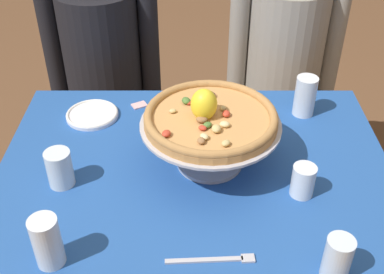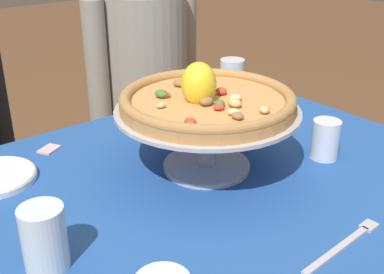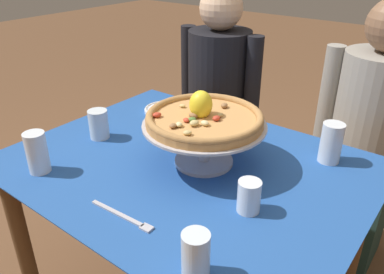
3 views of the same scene
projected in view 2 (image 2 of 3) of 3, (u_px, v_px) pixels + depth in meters
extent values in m
cylinder|color=brown|center=(241.00, 194.00, 1.75)|extent=(0.06, 0.06, 0.74)
cube|color=brown|center=(203.00, 188.00, 1.04)|extent=(1.12, 0.86, 0.02)
cube|color=#23519E|center=(203.00, 182.00, 1.04)|extent=(1.16, 0.90, 0.00)
cylinder|color=#B7B7C1|center=(207.00, 166.00, 1.09)|extent=(0.19, 0.19, 0.01)
cylinder|color=#B7B7C1|center=(207.00, 138.00, 1.06)|extent=(0.04, 0.04, 0.12)
cylinder|color=#B7B7C1|center=(207.00, 110.00, 1.03)|extent=(0.40, 0.40, 0.01)
cylinder|color=tan|center=(207.00, 104.00, 1.02)|extent=(0.37, 0.37, 0.02)
torus|color=#AF7D47|center=(208.00, 98.00, 1.02)|extent=(0.37, 0.37, 0.02)
ellipsoid|color=#C63D28|center=(219.00, 107.00, 0.96)|extent=(0.03, 0.03, 0.01)
ellipsoid|color=beige|center=(191.00, 98.00, 1.00)|extent=(0.03, 0.03, 0.01)
ellipsoid|color=#C63D28|center=(190.00, 122.00, 0.88)|extent=(0.03, 0.03, 0.02)
ellipsoid|color=#4C7533|center=(161.00, 94.00, 1.03)|extent=(0.03, 0.04, 0.02)
ellipsoid|color=tan|center=(161.00, 105.00, 0.97)|extent=(0.02, 0.02, 0.01)
ellipsoid|color=#996B42|center=(207.00, 101.00, 0.98)|extent=(0.03, 0.03, 0.02)
ellipsoid|color=tan|center=(235.00, 103.00, 0.97)|extent=(0.03, 0.03, 0.02)
ellipsoid|color=#996B42|center=(237.00, 116.00, 0.92)|extent=(0.02, 0.03, 0.01)
ellipsoid|color=#C63D28|center=(221.00, 91.00, 1.04)|extent=(0.02, 0.03, 0.02)
ellipsoid|color=beige|center=(234.00, 112.00, 0.93)|extent=(0.03, 0.03, 0.01)
ellipsoid|color=tan|center=(210.00, 89.00, 1.06)|extent=(0.02, 0.03, 0.01)
ellipsoid|color=tan|center=(264.00, 110.00, 0.94)|extent=(0.03, 0.03, 0.01)
ellipsoid|color=#996B42|center=(179.00, 83.00, 1.09)|extent=(0.03, 0.03, 0.02)
ellipsoid|color=beige|center=(235.00, 98.00, 1.00)|extent=(0.03, 0.03, 0.02)
ellipsoid|color=#4C7533|center=(220.00, 103.00, 0.98)|extent=(0.03, 0.03, 0.01)
ellipsoid|color=#C63D28|center=(166.00, 95.00, 1.03)|extent=(0.03, 0.03, 0.01)
ellipsoid|color=yellow|center=(199.00, 84.00, 1.00)|extent=(0.10, 0.10, 0.09)
cylinder|color=white|center=(232.00, 82.00, 1.43)|extent=(0.07, 0.07, 0.14)
cylinder|color=silver|center=(232.00, 89.00, 1.44)|extent=(0.06, 0.06, 0.09)
cylinder|color=white|center=(325.00, 139.00, 1.12)|extent=(0.06, 0.06, 0.09)
cylinder|color=silver|center=(325.00, 146.00, 1.12)|extent=(0.06, 0.06, 0.06)
cylinder|color=silver|center=(44.00, 238.00, 0.76)|extent=(0.07, 0.07, 0.11)
cylinder|color=silver|center=(46.00, 249.00, 0.77)|extent=(0.06, 0.06, 0.06)
cube|color=#B7B7C1|center=(337.00, 250.00, 0.82)|extent=(0.19, 0.02, 0.01)
cube|color=#B7B7C1|center=(369.00, 226.00, 0.88)|extent=(0.03, 0.03, 0.01)
cube|color=beige|center=(49.00, 149.00, 1.17)|extent=(0.06, 0.06, 0.00)
cube|color=#1E3833|center=(150.00, 191.00, 2.04)|extent=(0.28, 0.32, 0.46)
cylinder|color=gray|center=(145.00, 72.00, 1.82)|extent=(0.32, 0.32, 0.57)
cylinder|color=gray|center=(97.00, 71.00, 1.69)|extent=(0.08, 0.08, 0.49)
cylinder|color=gray|center=(186.00, 52.00, 1.92)|extent=(0.08, 0.08, 0.49)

